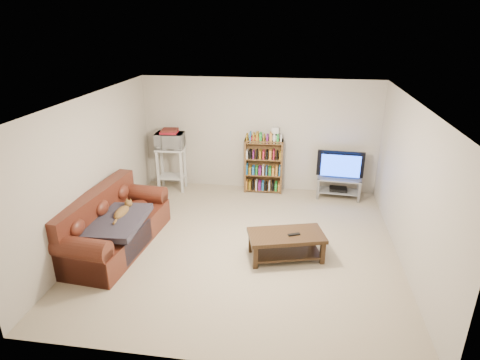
% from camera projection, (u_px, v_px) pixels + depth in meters
% --- Properties ---
extents(floor, '(5.00, 5.00, 0.00)m').
position_uv_depth(floor, '(242.00, 245.00, 6.69)').
color(floor, '#BAA98A').
rests_on(floor, ground).
extents(ceiling, '(5.00, 5.00, 0.00)m').
position_uv_depth(ceiling, '(243.00, 101.00, 5.79)').
color(ceiling, white).
rests_on(ceiling, ground).
extents(wall_back, '(5.00, 0.00, 5.00)m').
position_uv_depth(wall_back, '(259.00, 135.00, 8.53)').
color(wall_back, beige).
rests_on(wall_back, ground).
extents(wall_front, '(5.00, 0.00, 5.00)m').
position_uv_depth(wall_front, '(207.00, 271.00, 3.95)').
color(wall_front, beige).
rests_on(wall_front, ground).
extents(wall_left, '(0.00, 5.00, 5.00)m').
position_uv_depth(wall_left, '(92.00, 170.00, 6.58)').
color(wall_left, beige).
rests_on(wall_left, ground).
extents(wall_right, '(0.00, 5.00, 5.00)m').
position_uv_depth(wall_right, '(410.00, 187.00, 5.90)').
color(wall_right, beige).
rests_on(wall_right, ground).
extents(sofa, '(1.13, 2.26, 0.93)m').
position_uv_depth(sofa, '(112.00, 228.00, 6.55)').
color(sofa, '#522115').
rests_on(sofa, floor).
extents(blanket, '(0.85, 1.10, 0.19)m').
position_uv_depth(blanket, '(116.00, 222.00, 6.29)').
color(blanket, '#302C37').
rests_on(blanket, sofa).
extents(cat, '(0.29, 0.61, 0.18)m').
position_uv_depth(cat, '(122.00, 213.00, 6.45)').
color(cat, brown).
rests_on(cat, sofa).
extents(coffee_table, '(1.27, 0.87, 0.42)m').
position_uv_depth(coffee_table, '(286.00, 241.00, 6.23)').
color(coffee_table, '#322011').
rests_on(coffee_table, floor).
extents(remote, '(0.20, 0.13, 0.02)m').
position_uv_depth(remote, '(294.00, 234.00, 6.14)').
color(remote, black).
rests_on(remote, coffee_table).
extents(tv_stand, '(0.91, 0.46, 0.44)m').
position_uv_depth(tv_stand, '(339.00, 184.00, 8.35)').
color(tv_stand, '#999EA3').
rests_on(tv_stand, floor).
extents(television, '(0.96, 0.19, 0.55)m').
position_uv_depth(television, '(340.00, 165.00, 8.19)').
color(television, black).
rests_on(television, tv_stand).
extents(dvd_player, '(0.37, 0.27, 0.06)m').
position_uv_depth(dvd_player, '(338.00, 189.00, 8.39)').
color(dvd_player, black).
rests_on(dvd_player, tv_stand).
extents(bookshelf, '(0.81, 0.27, 1.17)m').
position_uv_depth(bookshelf, '(263.00, 165.00, 8.54)').
color(bookshelf, brown).
rests_on(bookshelf, floor).
extents(shelf_clutter, '(0.59, 0.20, 0.28)m').
position_uv_depth(shelf_clutter, '(269.00, 135.00, 8.29)').
color(shelf_clutter, silver).
rests_on(shelf_clutter, bookshelf).
extents(microwave_stand, '(0.62, 0.47, 0.95)m').
position_uv_depth(microwave_stand, '(171.00, 163.00, 8.65)').
color(microwave_stand, silver).
rests_on(microwave_stand, floor).
extents(microwave, '(0.61, 0.43, 0.32)m').
position_uv_depth(microwave, '(170.00, 141.00, 8.47)').
color(microwave, silver).
rests_on(microwave, microwave_stand).
extents(game_boxes, '(0.36, 0.32, 0.05)m').
position_uv_depth(game_boxes, '(169.00, 132.00, 8.40)').
color(game_boxes, maroon).
rests_on(game_boxes, microwave).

